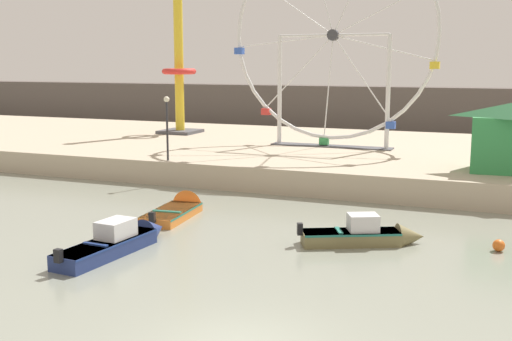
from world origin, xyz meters
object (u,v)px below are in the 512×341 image
(motorboat_olive_wood, at_px, (368,235))
(motorboat_navy_blue, at_px, (121,240))
(drop_tower_yellow_tower, at_px, (179,68))
(motorboat_orange_hull, at_px, (180,209))
(ferris_wheel_white_frame, at_px, (333,38))
(mooring_buoy_orange, at_px, (499,245))
(promenade_lamp_near, at_px, (167,118))

(motorboat_olive_wood, height_order, motorboat_navy_blue, motorboat_navy_blue)
(drop_tower_yellow_tower, bearing_deg, motorboat_olive_wood, -46.62)
(motorboat_orange_hull, distance_m, motorboat_navy_blue, 5.87)
(motorboat_orange_hull, xyz_separation_m, ferris_wheel_white_frame, (2.74, 15.27, 8.06))
(drop_tower_yellow_tower, bearing_deg, mooring_buoy_orange, -39.28)
(motorboat_navy_blue, bearing_deg, promenade_lamp_near, 26.65)
(ferris_wheel_white_frame, height_order, promenade_lamp_near, ferris_wheel_white_frame)
(drop_tower_yellow_tower, relative_size, promenade_lamp_near, 3.46)
(ferris_wheel_white_frame, distance_m, mooring_buoy_orange, 20.95)
(promenade_lamp_near, bearing_deg, mooring_buoy_orange, -21.15)
(promenade_lamp_near, relative_size, mooring_buoy_orange, 8.14)
(motorboat_olive_wood, height_order, drop_tower_yellow_tower, drop_tower_yellow_tower)
(motorboat_orange_hull, distance_m, ferris_wheel_white_frame, 17.49)
(motorboat_olive_wood, relative_size, motorboat_navy_blue, 0.79)
(motorboat_olive_wood, height_order, promenade_lamp_near, promenade_lamp_near)
(motorboat_olive_wood, bearing_deg, motorboat_navy_blue, -179.23)
(motorboat_olive_wood, distance_m, ferris_wheel_white_frame, 19.70)
(ferris_wheel_white_frame, xyz_separation_m, drop_tower_yellow_tower, (-13.14, 3.54, -1.95))
(mooring_buoy_orange, bearing_deg, drop_tower_yellow_tower, 140.72)
(motorboat_orange_hull, bearing_deg, mooring_buoy_orange, -99.21)
(mooring_buoy_orange, bearing_deg, ferris_wheel_white_frame, 123.94)
(motorboat_olive_wood, relative_size, motorboat_orange_hull, 0.95)
(drop_tower_yellow_tower, bearing_deg, promenade_lamp_near, -63.76)
(ferris_wheel_white_frame, relative_size, promenade_lamp_near, 3.85)
(mooring_buoy_orange, bearing_deg, motorboat_olive_wood, -168.89)
(mooring_buoy_orange, bearing_deg, promenade_lamp_near, 158.85)
(motorboat_navy_blue, xyz_separation_m, drop_tower_yellow_tower, (-11.19, 24.63, 5.95))
(ferris_wheel_white_frame, distance_m, promenade_lamp_near, 12.36)
(motorboat_navy_blue, distance_m, ferris_wheel_white_frame, 22.61)
(motorboat_orange_hull, xyz_separation_m, motorboat_navy_blue, (0.78, -5.82, 0.16))
(motorboat_orange_hull, distance_m, drop_tower_yellow_tower, 22.35)
(drop_tower_yellow_tower, distance_m, promenade_lamp_near, 14.45)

